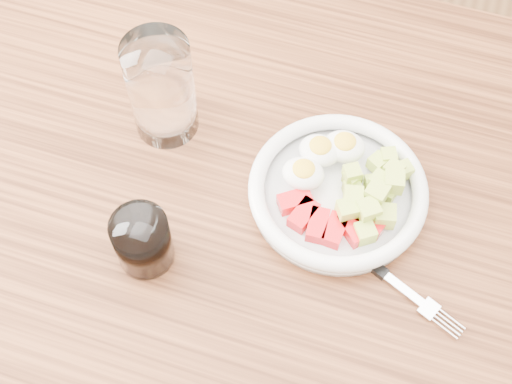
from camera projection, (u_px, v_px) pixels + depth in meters
ground at (259, 370)px, 1.62m from camera, size 4.00×4.00×0.00m
dining_table at (260, 244)px, 1.03m from camera, size 1.50×0.90×0.77m
bowl at (338, 189)px, 0.94m from camera, size 0.24×0.24×0.06m
fork at (372, 265)px, 0.90m from camera, size 0.21×0.10×0.01m
water_glass at (161, 89)px, 0.95m from camera, size 0.09×0.09×0.16m
coffee_glass at (143, 241)px, 0.88m from camera, size 0.07×0.07×0.08m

